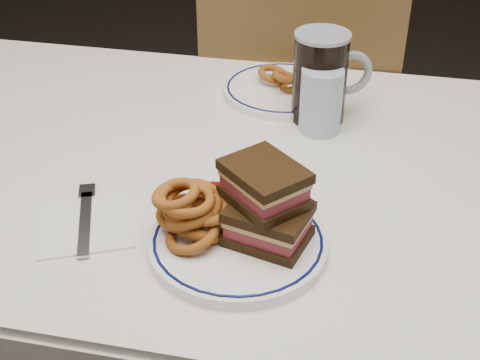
% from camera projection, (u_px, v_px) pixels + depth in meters
% --- Properties ---
extents(dining_table, '(1.27, 0.87, 0.75)m').
position_uv_depth(dining_table, '(202.00, 209.00, 1.21)').
color(dining_table, silver).
rests_on(dining_table, floor).
extents(chair_far, '(0.46, 0.46, 0.98)m').
position_uv_depth(chair_far, '(300.00, 120.00, 1.72)').
color(chair_far, '#452D16').
rests_on(chair_far, floor).
extents(main_plate, '(0.26, 0.26, 0.02)m').
position_uv_depth(main_plate, '(238.00, 242.00, 0.95)').
color(main_plate, white).
rests_on(main_plate, dining_table).
extents(reuben_sandwich, '(0.14, 0.14, 0.11)m').
position_uv_depth(reuben_sandwich, '(266.00, 204.00, 0.92)').
color(reuben_sandwich, black).
rests_on(reuben_sandwich, main_plate).
extents(onion_rings_main, '(0.11, 0.11, 0.11)m').
position_uv_depth(onion_rings_main, '(191.00, 212.00, 0.93)').
color(onion_rings_main, maroon).
rests_on(onion_rings_main, main_plate).
extents(ketchup_ramekin, '(0.06, 0.06, 0.03)m').
position_uv_depth(ketchup_ramekin, '(214.00, 198.00, 0.99)').
color(ketchup_ramekin, silver).
rests_on(ketchup_ramekin, main_plate).
extents(beer_mug, '(0.15, 0.10, 0.17)m').
position_uv_depth(beer_mug, '(322.00, 76.00, 1.23)').
color(beer_mug, black).
rests_on(beer_mug, dining_table).
extents(water_glass, '(0.08, 0.08, 0.12)m').
position_uv_depth(water_glass, '(321.00, 101.00, 1.20)').
color(water_glass, '#A1BDD0').
rests_on(water_glass, dining_table).
extents(far_plate, '(0.24, 0.24, 0.02)m').
position_uv_depth(far_plate, '(283.00, 90.00, 1.36)').
color(far_plate, white).
rests_on(far_plate, dining_table).
extents(onion_rings_far, '(0.12, 0.09, 0.06)m').
position_uv_depth(onion_rings_far, '(286.00, 79.00, 1.35)').
color(onion_rings_far, maroon).
rests_on(onion_rings_far, far_plate).
extents(napkin_fork, '(0.18, 0.19, 0.01)m').
position_uv_depth(napkin_fork, '(85.00, 223.00, 1.00)').
color(napkin_fork, white).
rests_on(napkin_fork, dining_table).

